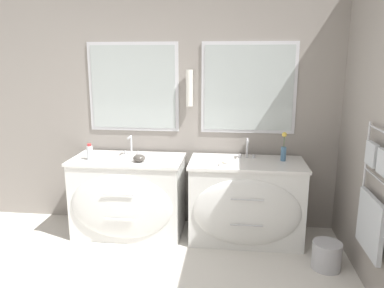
{
  "coord_description": "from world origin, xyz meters",
  "views": [
    {
      "loc": [
        0.66,
        -1.72,
        1.85
      ],
      "look_at": [
        0.27,
        1.6,
        1.08
      ],
      "focal_mm": 35.0,
      "sensor_mm": 36.0,
      "label": 1
    }
  ],
  "objects": [
    {
      "name": "soap_dish",
      "position": [
        0.57,
        1.79,
        0.85
      ],
      "size": [
        0.11,
        0.07,
        0.04
      ],
      "color": "white",
      "rests_on": "vanity_right"
    },
    {
      "name": "toiletry_bottle",
      "position": [
        -0.81,
        1.85,
        0.91
      ],
      "size": [
        0.06,
        0.06,
        0.17
      ],
      "color": "silver",
      "rests_on": "vanity_left"
    },
    {
      "name": "wall_back",
      "position": [
        0.01,
        2.31,
        1.31
      ],
      "size": [
        5.12,
        0.15,
        2.6
      ],
      "color": "gray",
      "rests_on": "ground_plane"
    },
    {
      "name": "amenity_bowl",
      "position": [
        -0.29,
        1.82,
        0.87
      ],
      "size": [
        0.12,
        0.12,
        0.07
      ],
      "color": "#4C4742",
      "rests_on": "vanity_left"
    },
    {
      "name": "flower_vase",
      "position": [
        1.16,
        2.03,
        0.95
      ],
      "size": [
        0.06,
        0.06,
        0.3
      ],
      "color": "teal",
      "rests_on": "vanity_right"
    },
    {
      "name": "vanity_left",
      "position": [
        -0.44,
        1.91,
        0.42
      ],
      "size": [
        1.16,
        0.66,
        0.83
      ],
      "color": "white",
      "rests_on": "ground_plane"
    },
    {
      "name": "vanity_right",
      "position": [
        0.79,
        1.91,
        0.42
      ],
      "size": [
        1.16,
        0.66,
        0.83
      ],
      "color": "white",
      "rests_on": "ground_plane"
    },
    {
      "name": "waste_bin",
      "position": [
        1.51,
        1.44,
        0.13
      ],
      "size": [
        0.26,
        0.26,
        0.25
      ],
      "color": "#B7B7BC",
      "rests_on": "ground_plane"
    },
    {
      "name": "faucet_left",
      "position": [
        -0.44,
        2.09,
        0.94
      ],
      "size": [
        0.17,
        0.13,
        0.21
      ],
      "color": "silver",
      "rests_on": "vanity_left"
    },
    {
      "name": "faucet_right",
      "position": [
        0.79,
        2.09,
        0.94
      ],
      "size": [
        0.17,
        0.13,
        0.21
      ],
      "color": "silver",
      "rests_on": "vanity_right"
    }
  ]
}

